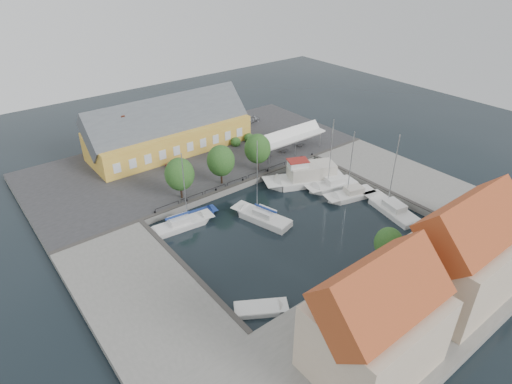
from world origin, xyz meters
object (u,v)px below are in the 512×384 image
at_px(center_sailboat, 262,218).
at_px(west_boat_a, 182,225).
at_px(launch_sw, 260,310).
at_px(tent_canopy, 289,137).
at_px(car_red, 176,167).
at_px(trawler, 307,177).
at_px(launch_nw, 199,215).
at_px(east_boat_b, 351,196).
at_px(car_silver, 250,119).
at_px(east_boat_c, 392,210).
at_px(east_boat_a, 332,186).
at_px(warehouse, 166,132).

distance_m(center_sailboat, west_boat_a, 10.94).
bearing_deg(launch_sw, center_sailboat, 50.37).
xyz_separation_m(tent_canopy, car_red, (-19.29, 5.78, -2.09)).
xyz_separation_m(car_red, trawler, (15.10, -14.97, -0.57)).
bearing_deg(launch_nw, east_boat_b, -25.37).
relative_size(car_silver, launch_nw, 0.87).
height_order(tent_canopy, launch_nw, tent_canopy).
bearing_deg(east_boat_c, east_boat_b, 103.09).
distance_m(tent_canopy, launch_sw, 37.75).
bearing_deg(east_boat_c, launch_nw, 144.11).
distance_m(center_sailboat, east_boat_a, 14.38).
xyz_separation_m(tent_canopy, center_sailboat, (-16.50, -13.12, -3.32)).
xyz_separation_m(east_boat_a, east_boat_b, (0.09, -3.84, -0.00)).
xyz_separation_m(center_sailboat, east_boat_a, (14.37, 0.47, -0.10)).
xyz_separation_m(warehouse, east_boat_c, (16.00, -36.54, -4.17)).
bearing_deg(east_boat_a, tent_canopy, 80.44).
xyz_separation_m(trawler, launch_nw, (-18.48, 2.48, -0.93)).
xyz_separation_m(car_silver, center_sailboat, (-19.57, -28.50, -1.39)).
bearing_deg(east_boat_a, east_boat_b, -88.64).
distance_m(east_boat_b, launch_nw, 22.84).
relative_size(car_silver, west_boat_a, 0.39).
bearing_deg(car_silver, launch_nw, 121.79).
relative_size(warehouse, east_boat_c, 2.38).
distance_m(east_boat_a, east_boat_c, 10.15).
height_order(east_boat_a, east_boat_c, east_boat_c).
distance_m(center_sailboat, east_boat_b, 14.85).
relative_size(east_boat_c, west_boat_a, 1.06).
distance_m(trawler, west_boat_a, 21.85).
relative_size(warehouse, east_boat_a, 2.39).
xyz_separation_m(warehouse, car_red, (-2.70, -8.07, -2.84)).
bearing_deg(launch_nw, tent_canopy, 16.46).
height_order(east_boat_a, east_boat_b, east_boat_a).
relative_size(tent_canopy, west_boat_a, 1.24).
height_order(car_silver, east_boat_a, east_boat_a).
bearing_deg(car_silver, center_sailboat, 136.69).
relative_size(east_boat_a, launch_sw, 2.02).
height_order(car_silver, car_red, car_silver).
bearing_deg(warehouse, east_boat_a, -61.38).
distance_m(tent_canopy, launch_nw, 23.92).
bearing_deg(east_boat_c, west_boat_a, 149.35).
bearing_deg(launch_nw, warehouse, 73.52).
bearing_deg(east_boat_c, east_boat_a, 98.67).
relative_size(center_sailboat, east_boat_c, 1.02).
bearing_deg(tent_canopy, launch_nw, -163.54).
distance_m(center_sailboat, trawler, 12.94).
height_order(launch_sw, launch_nw, launch_sw).
bearing_deg(car_red, east_boat_c, -78.06).
height_order(warehouse, car_silver, warehouse).
bearing_deg(west_boat_a, east_boat_a, -11.86).
height_order(car_silver, west_boat_a, west_boat_a).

